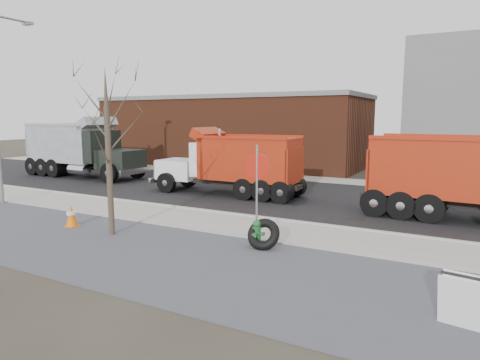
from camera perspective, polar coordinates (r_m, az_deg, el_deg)
The scene contains 16 objects.
ground at distance 14.28m, azimuth 0.11°, elevation -6.54°, with size 120.00×120.00×0.00m, color #383328.
gravel_verge at distance 11.45m, azimuth -8.41°, elevation -10.36°, with size 60.00×5.00×0.03m, color slate.
sidewalk at distance 14.48m, azimuth 0.59°, elevation -6.20°, with size 60.00×2.50×0.06m, color #9E9B93.
curb at distance 15.60m, azimuth 2.84°, elevation -5.05°, with size 60.00×0.15×0.11m, color #9E9B93.
road at distance 19.91m, azimuth 8.80°, elevation -2.32°, with size 60.00×9.40×0.02m, color black.
far_sidewalk at distance 25.27m, azimuth 13.20°, elevation -0.13°, with size 60.00×2.00×0.06m, color #9E9B93.
building_brick at distance 33.53m, azimuth -1.06°, elevation 6.65°, with size 20.20×8.20×5.30m.
bare_tree at distance 13.66m, azimuth -17.26°, elevation 6.41°, with size 3.20×3.20×5.20m.
fire_hydrant at distance 12.26m, azimuth 2.25°, elevation -7.28°, with size 0.45×0.44×0.81m.
truck_tire at distance 12.12m, azimuth 3.15°, elevation -7.25°, with size 0.99×0.80×0.93m.
stop_sign at distance 12.42m, azimuth 2.27°, elevation 0.44°, with size 0.78×0.16×2.89m.
sandwich_board at distance 8.65m, azimuth 27.30°, elevation -14.12°, with size 0.75×0.54×0.95m.
traffic_cone_far at distance 15.53m, azimuth -21.57°, elevation -4.45°, with size 0.40×0.40×0.77m.
dump_truck_red_a at distance 16.97m, azimuth 28.70°, elevation 0.66°, with size 8.30×2.68×3.34m.
dump_truck_red_b at distance 20.11m, azimuth -0.97°, elevation 2.46°, with size 7.44×2.33×3.14m.
dump_truck_grey at distance 28.10m, azimuth -20.45°, elevation 4.15°, with size 8.05×2.64×3.63m.
Camera 1 is at (6.58, -12.13, 3.68)m, focal length 32.00 mm.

